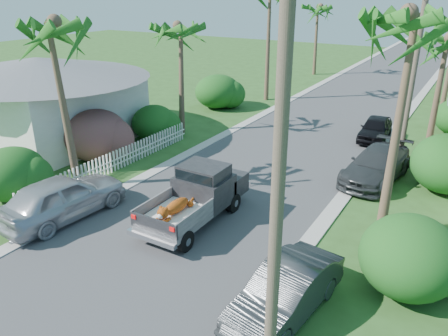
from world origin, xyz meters
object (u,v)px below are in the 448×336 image
Objects in this scene: pickup_truck at (200,193)px; palm_l_d at (319,7)px; parked_car_rn at (285,292)px; palm_r_b at (448,39)px; palm_l_a at (52,23)px; utility_pole_a at (277,199)px; palm_r_a at (415,15)px; parked_car_rf at (375,129)px; house_left at (42,102)px; utility_pole_b at (414,72)px; parked_car_rm at (376,165)px; palm_l_b at (179,27)px; utility_pole_c at (448,40)px; parked_car_ln at (63,197)px.

pickup_truck is 31.57m from palm_l_d.
parked_car_rn is 15.71m from palm_r_b.
utility_pole_a reaches higher than palm_l_a.
parked_car_rn is 36.09m from palm_l_d.
palm_r_a is (12.80, -28.00, 0.98)m from palm_l_d.
palm_l_a is at bearing -129.34° from parked_car_rf.
parked_car_rn reaches higher than parked_car_rf.
parked_car_rf is at bearing 29.64° from house_left.
palm_l_a is (-11.20, 2.72, 6.24)m from parked_car_rn.
palm_l_a is 1.14× the size of palm_r_b.
utility_pole_b is (0.00, 15.00, 0.00)m from utility_pole_a.
pickup_truck is 1.21× the size of parked_car_rn.
parked_car_rm is 8.22m from palm_r_a.
palm_l_b is at bearing -175.39° from utility_pole_b.
parked_car_rm is 0.57× the size of palm_r_a.
house_left is at bearing 154.18° from utility_pole_a.
palm_r_b reaches higher than house_left.
palm_l_d is at bearing 90.55° from palm_l_a.
parked_car_rn is 13.32m from utility_pole_b.
parked_car_rm is 0.55× the size of utility_pole_c.
utility_pole_a is (9.99, -2.92, 3.75)m from parked_car_ln.
palm_l_b is 14.47m from palm_r_a.
palm_l_a is 13.03m from utility_pole_a.
palm_r_b is at bearing 77.12° from parked_car_rm.
parked_car_ln is 0.69× the size of palm_r_b.
parked_car_rf is at bearing 53.90° from palm_l_a.
house_left is (-13.06, 3.40, 1.11)m from pickup_truck.
palm_l_a reaches higher than parked_car_ln.
palm_l_d is at bearing 124.59° from palm_r_b.
palm_l_d is (-10.11, 17.55, 5.79)m from parked_car_rf.
parked_car_ln is (-8.00, -15.53, 0.19)m from parked_car_rf.
palm_l_a is 0.91× the size of house_left.
parked_car_rn is 0.59× the size of palm_r_b.
palm_r_b is 2.61m from utility_pole_b.
utility_pole_c reaches higher than parked_car_rm.
palm_l_a reaches higher than palm_r_b.
palm_r_b is at bearing -85.60° from utility_pole_c.
parked_car_rm reaches higher than parked_car_rn.
utility_pole_a is (1.99, -18.45, 3.95)m from parked_car_rf.
parked_car_ln is 18.58m from palm_r_b.
palm_l_d is at bearing 89.22° from palm_l_b.
utility_pole_c is at bearing -26.38° from palm_l_d.
palm_l_b reaches higher than parked_car_ln.
palm_l_b is (-6.86, 8.40, 5.14)m from pickup_truck.
pickup_truck is at bearing 153.42° from parked_car_rn.
parked_car_rf is (3.55, 12.85, -0.36)m from pickup_truck.
palm_r_a reaches higher than palm_l_d.
house_left is at bearing -161.66° from parked_car_rm.
parked_car_rf is 17.79m from palm_l_a.
palm_r_a reaches higher than palm_l_b.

